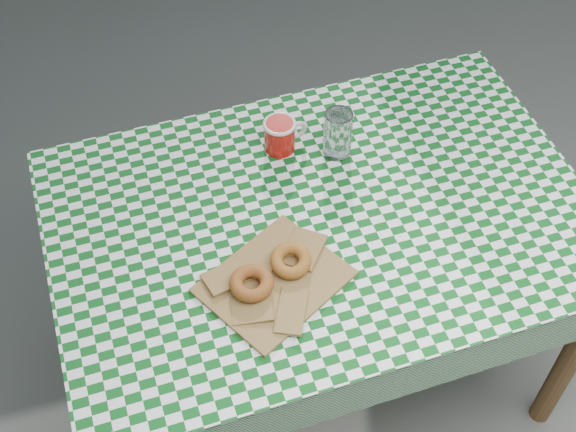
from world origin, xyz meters
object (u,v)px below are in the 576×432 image
object	(u,v)px
table	(318,300)
coffee_mug	(280,136)
paper_bag	(274,281)
drinking_glass	(338,134)

from	to	relation	value
table	coffee_mug	bearing A→B (deg)	96.49
table	coffee_mug	size ratio (longest dim) A/B	8.19
paper_bag	coffee_mug	distance (m)	0.44
table	paper_bag	xyz separation A→B (m)	(-0.17, -0.16, 0.39)
paper_bag	coffee_mug	xyz separation A→B (m)	(0.13, 0.41, 0.04)
drinking_glass	coffee_mug	bearing A→B (deg)	157.80
table	coffee_mug	xyz separation A→B (m)	(-0.04, 0.25, 0.43)
table	drinking_glass	world-z (taller)	drinking_glass
table	paper_bag	world-z (taller)	paper_bag
table	coffee_mug	world-z (taller)	coffee_mug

